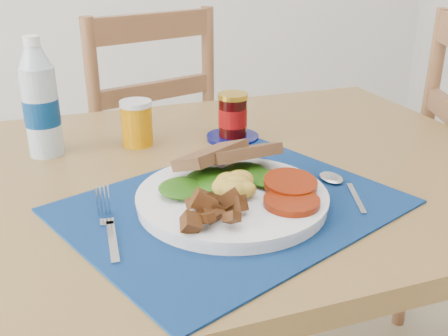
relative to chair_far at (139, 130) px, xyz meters
name	(u,v)px	position (x,y,z in m)	size (l,w,h in m)	color
table	(173,212)	(-0.07, -0.71, 0.07)	(1.40, 0.90, 0.75)	brown
chair_far	(139,130)	(0.00, 0.00, 0.00)	(0.55, 0.53, 1.19)	brown
placemat	(232,206)	(-0.01, -0.88, 0.15)	(0.52, 0.41, 0.00)	black
breakfast_plate	(230,195)	(-0.01, -0.89, 0.18)	(0.31, 0.31, 0.08)	silver
fork	(109,229)	(-0.21, -0.90, 0.16)	(0.03, 0.17, 0.00)	#B2B5BA
spoon	(339,185)	(0.20, -0.88, 0.16)	(0.05, 0.17, 0.00)	#B2B5BA
water_bottle	(41,104)	(-0.29, -0.53, 0.26)	(0.07, 0.07, 0.24)	#ADBFCC
juice_glass	(137,124)	(-0.10, -0.54, 0.20)	(0.07, 0.07, 0.09)	#CD8005
jam_on_saucer	(233,119)	(0.11, -0.57, 0.20)	(0.12, 0.12, 0.10)	#04084B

